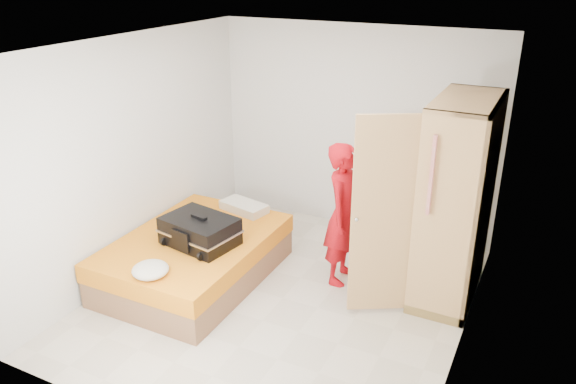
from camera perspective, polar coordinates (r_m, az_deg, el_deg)
The scene contains 7 objects.
room at distance 5.39m, azimuth -0.59°, elevation 0.88°, with size 4.00×4.02×2.60m.
bed at distance 6.30m, azimuth -9.43°, elevation -6.62°, with size 1.42×2.02×0.50m.
wardrobe at distance 5.83m, azimuth 16.14°, elevation -1.51°, with size 1.10×1.46×2.10m.
person at distance 5.99m, azimuth 5.69°, elevation -2.25°, with size 0.57×0.38×1.57m, color red.
suitcase at distance 5.99m, azimuth -8.97°, elevation -3.95°, with size 0.84×0.67×0.32m.
round_cushion at distance 5.53m, azimuth -13.81°, elevation -7.68°, with size 0.35×0.35×0.13m, color beige.
pillow at distance 6.72m, azimuth -4.49°, elevation -1.52°, with size 0.56×0.29×0.10m, color beige.
Camera 1 is at (2.27, -4.45, 3.31)m, focal length 35.00 mm.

